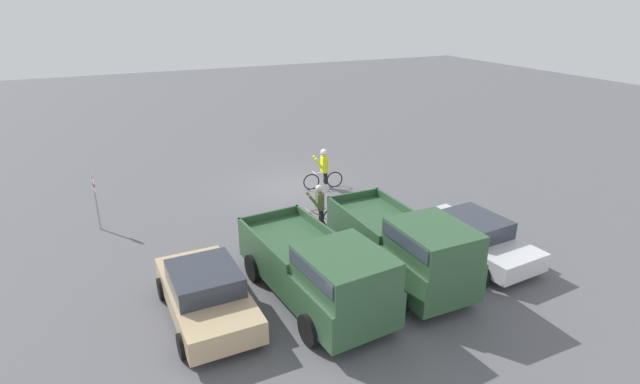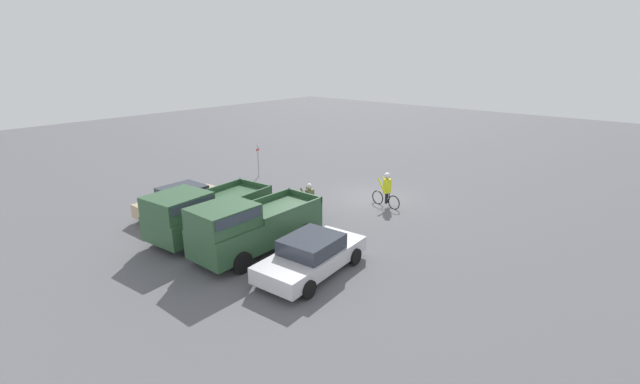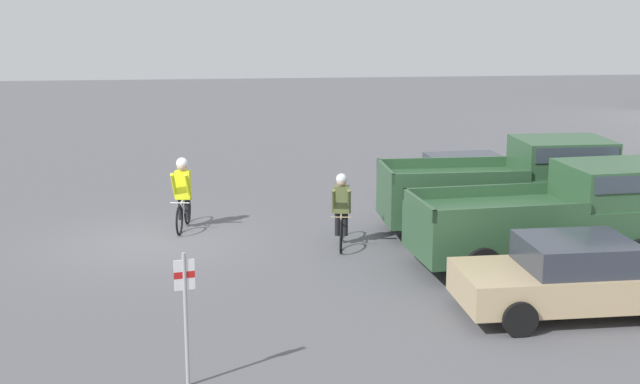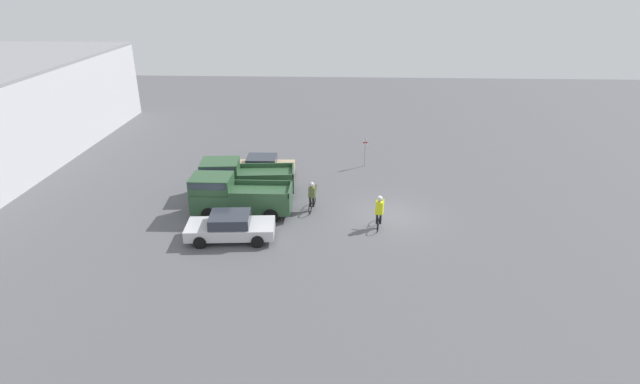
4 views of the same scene
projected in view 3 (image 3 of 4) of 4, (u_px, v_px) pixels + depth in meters
ground_plane at (153, 243)px, 20.48m from camera, size 80.00×80.00×0.00m
sedan_0 at (466, 180)px, 24.04m from camera, size 2.28×4.50×1.35m
pickup_truck_0 at (512, 185)px, 21.26m from camera, size 2.17×5.41×2.24m
pickup_truck_1 at (562, 214)px, 18.61m from camera, size 2.63×5.62×2.13m
sedan_1 at (575, 277)px, 15.85m from camera, size 2.09×4.25×1.38m
cyclist_0 at (341, 210)px, 20.13m from camera, size 1.80×0.52×1.70m
cyclist_1 at (183, 192)px, 21.57m from camera, size 1.76×0.51×1.78m
fire_lane_sign at (185, 306)px, 12.80m from camera, size 0.09×0.30×2.03m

